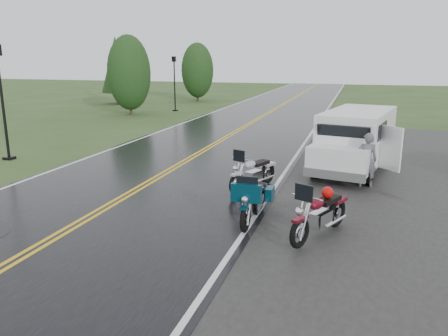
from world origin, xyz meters
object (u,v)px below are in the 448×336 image
(motorcycle_teal, at_px, (245,208))
(motorcycle_red, at_px, (300,221))
(lamp_post_far_left, at_px, (175,84))
(van_white, at_px, (317,147))
(lamp_post_near_left, at_px, (3,103))
(motorcycle_silver, at_px, (237,175))
(person_at_van, at_px, (367,161))

(motorcycle_teal, bearing_deg, motorcycle_red, -21.28)
(motorcycle_teal, distance_m, lamp_post_far_left, 23.55)
(van_white, bearing_deg, lamp_post_near_left, -165.35)
(motorcycle_silver, xyz_separation_m, person_at_van, (3.41, 1.98, 0.19))
(motorcycle_red, distance_m, motorcycle_silver, 3.69)
(motorcycle_red, relative_size, motorcycle_silver, 1.03)
(motorcycle_teal, height_order, van_white, van_white)
(motorcycle_red, height_order, van_white, van_white)
(motorcycle_red, height_order, person_at_van, person_at_van)
(motorcycle_teal, xyz_separation_m, van_white, (1.01, 5.08, 0.42))
(motorcycle_teal, xyz_separation_m, person_at_van, (2.52, 4.51, 0.19))
(person_at_van, bearing_deg, lamp_post_near_left, -6.06)
(motorcycle_red, bearing_deg, person_at_van, 99.57)
(motorcycle_teal, bearing_deg, lamp_post_near_left, 156.93)
(motorcycle_silver, xyz_separation_m, lamp_post_far_left, (-9.75, 18.43, 1.35))
(motorcycle_teal, distance_m, motorcycle_silver, 2.69)
(motorcycle_red, xyz_separation_m, van_white, (-0.22, 5.56, 0.40))
(motorcycle_red, xyz_separation_m, motorcycle_teal, (-1.23, 0.48, -0.02))
(person_at_van, bearing_deg, van_white, -26.76)
(lamp_post_far_left, bearing_deg, lamp_post_near_left, -89.26)
(motorcycle_red, height_order, lamp_post_near_left, lamp_post_near_left)
(motorcycle_teal, bearing_deg, person_at_van, 61.05)
(lamp_post_near_left, bearing_deg, van_white, 2.99)
(van_white, relative_size, lamp_post_near_left, 1.23)
(lamp_post_near_left, xyz_separation_m, lamp_post_far_left, (-0.21, 16.49, -0.18))
(motorcycle_red, relative_size, van_white, 0.41)
(motorcycle_red, relative_size, person_at_van, 1.33)
(van_white, xyz_separation_m, lamp_post_far_left, (-11.65, 15.89, 0.93))
(motorcycle_red, bearing_deg, motorcycle_silver, 149.11)
(van_white, relative_size, person_at_van, 3.24)
(lamp_post_near_left, distance_m, lamp_post_far_left, 16.49)
(motorcycle_teal, bearing_deg, van_white, 78.92)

